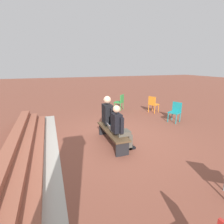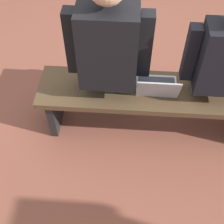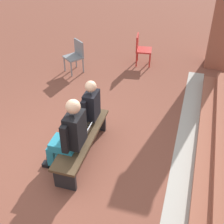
# 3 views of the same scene
# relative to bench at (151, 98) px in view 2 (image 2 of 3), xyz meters

# --- Properties ---
(ground_plane) EXTENTS (60.00, 60.00, 0.00)m
(ground_plane) POSITION_rel_bench_xyz_m (0.25, -0.22, -0.35)
(ground_plane) COLOR brown
(bench) EXTENTS (1.80, 0.44, 0.45)m
(bench) POSITION_rel_bench_xyz_m (0.00, 0.00, 0.00)
(bench) COLOR #4C3823
(bench) RESTS_ON ground
(person_student) EXTENTS (0.53, 0.67, 1.32)m
(person_student) POSITION_rel_bench_xyz_m (-0.45, -0.07, 0.35)
(person_student) COLOR #4C473D
(person_student) RESTS_ON ground
(person_adult) EXTENTS (0.60, 0.76, 1.44)m
(person_adult) POSITION_rel_bench_xyz_m (0.34, -0.07, 0.40)
(person_adult) COLOR teal
(person_adult) RESTS_ON ground
(laptop) EXTENTS (0.32, 0.29, 0.21)m
(laptop) POSITION_rel_bench_xyz_m (-0.03, 0.01, 0.15)
(laptop) COLOR #9EA0A5
(laptop) RESTS_ON bench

